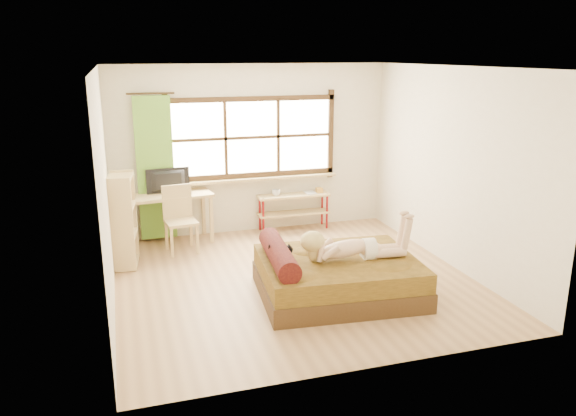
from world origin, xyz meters
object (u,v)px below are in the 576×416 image
object	(u,v)px
kitten	(279,253)
desk	(170,201)
chair	(179,215)
pipe_shelf	(294,204)
bed	(334,275)
woman	(352,236)
bookshelf	(123,220)

from	to	relation	value
kitten	desk	bearing A→B (deg)	117.47
desk	chair	world-z (taller)	chair
pipe_shelf	chair	bearing A→B (deg)	-165.50
kitten	pipe_shelf	distance (m)	2.78
bed	pipe_shelf	bearing A→B (deg)	87.80
desk	bed	bearing A→B (deg)	-63.16
bed	woman	bearing A→B (deg)	-10.36
woman	pipe_shelf	world-z (taller)	woman
desk	woman	bearing A→B (deg)	-60.78
bed	woman	size ratio (longest dim) A/B	1.52
pipe_shelf	kitten	bearing A→B (deg)	-110.83
bed	desk	bearing A→B (deg)	128.49
chair	pipe_shelf	bearing A→B (deg)	7.29
woman	kitten	size ratio (longest dim) A/B	4.67
woman	bed	bearing A→B (deg)	169.64
chair	kitten	bearing A→B (deg)	-72.80
desk	chair	size ratio (longest dim) A/B	1.34
kitten	chair	distance (m)	2.30
bed	chair	distance (m)	2.73
pipe_shelf	bookshelf	xyz separation A→B (m)	(-2.74, -0.90, 0.21)
woman	kitten	bearing A→B (deg)	175.24
desk	bookshelf	distance (m)	1.06
woman	kitten	xyz separation A→B (m)	(-0.87, 0.15, -0.17)
woman	desk	distance (m)	3.22
kitten	pipe_shelf	world-z (taller)	kitten
bed	woman	xyz separation A→B (m)	(0.20, -0.05, 0.50)
pipe_shelf	bed	bearing A→B (deg)	-96.63
woman	kitten	world-z (taller)	woman
kitten	woman	bearing A→B (deg)	-4.76
bed	pipe_shelf	size ratio (longest dim) A/B	1.67
chair	bookshelf	size ratio (longest dim) A/B	0.76
woman	bookshelf	bearing A→B (deg)	149.85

